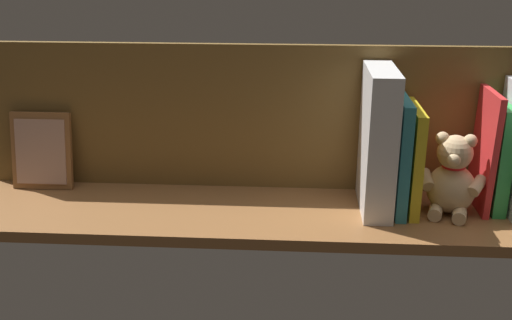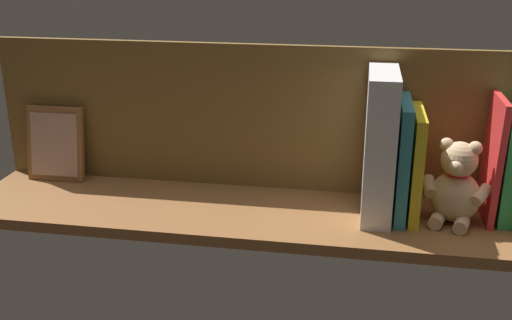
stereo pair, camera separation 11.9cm
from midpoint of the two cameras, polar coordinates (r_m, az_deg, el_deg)
name	(u,v)px [view 2 (the right image)]	position (r cm, az deg, el deg)	size (l,w,h in cm)	color
ground_plane	(256,212)	(123.51, 2.77, -4.96)	(117.50, 27.86, 2.20)	brown
shelf_back_panel	(266,118)	(128.69, 3.56, 3.90)	(117.50, 1.50, 30.81)	brown
book_2	(505,165)	(126.72, 24.71, -0.48)	(2.61, 12.90, 21.15)	green
book_3	(493,159)	(125.48, 23.75, 0.07)	(1.22, 13.40, 23.64)	red
teddy_bear	(456,186)	(122.33, 20.82, -2.36)	(12.61, 12.13, 16.21)	#D1B284
book_4	(415,164)	(122.03, 17.32, -0.38)	(1.95, 15.91, 20.72)	yellow
book_5	(402,159)	(121.20, 16.19, 0.07)	(2.10, 16.31, 22.60)	teal
dictionary_thick_white	(380,145)	(119.29, 14.27, 1.34)	(5.58, 17.38, 28.09)	white
picture_frame_leaning	(55,144)	(140.29, -15.90, 1.41)	(12.91, 4.11, 16.51)	brown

